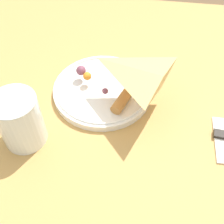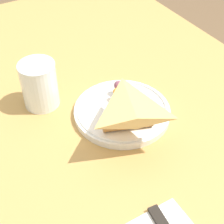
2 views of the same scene
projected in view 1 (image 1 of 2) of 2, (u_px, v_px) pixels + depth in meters
The scene contains 4 objects.
ground_plane at pixel (85, 203), 1.22m from camera, with size 6.00×6.00×0.00m, color brown.
dining_table at pixel (68, 113), 0.73m from camera, with size 1.28×0.89×0.71m.
plate_pizza at pixel (102, 88), 0.65m from camera, with size 0.23×0.23×0.05m.
milk_glass at pixel (20, 121), 0.54m from camera, with size 0.09×0.09×0.12m.
Camera 1 is at (0.18, -0.44, 1.19)m, focal length 45.00 mm.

